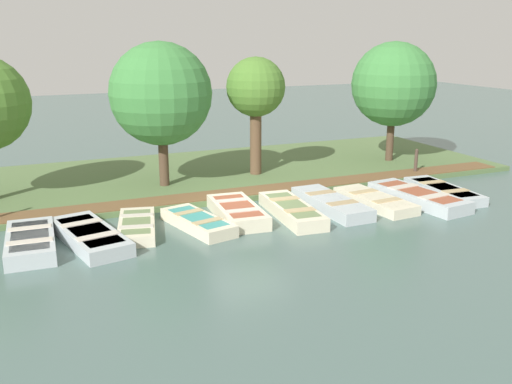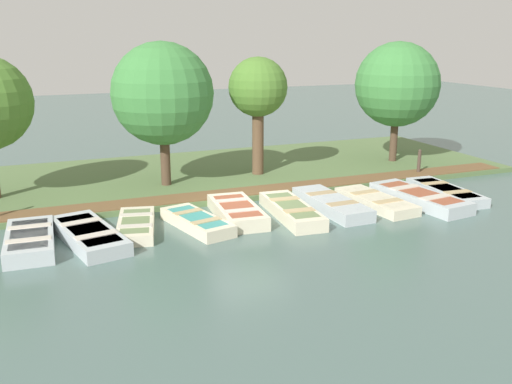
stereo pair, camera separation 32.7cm
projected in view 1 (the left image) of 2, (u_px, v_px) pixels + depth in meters
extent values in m
plane|color=#4C6660|center=(248.00, 212.00, 17.96)|extent=(80.00, 80.00, 0.00)
cube|color=#567042|center=(200.00, 174.00, 22.37)|extent=(8.00, 24.00, 0.18)
cube|color=brown|center=(230.00, 196.00, 19.35)|extent=(1.06, 22.59, 0.21)
cube|color=#B2BCC1|center=(31.00, 242.00, 14.74)|extent=(2.95, 1.29, 0.41)
cube|color=#4C709E|center=(30.00, 235.00, 14.69)|extent=(2.42, 1.01, 0.03)
cube|color=beige|center=(30.00, 241.00, 14.18)|extent=(0.33, 1.10, 0.03)
cube|color=beige|center=(30.00, 228.00, 15.18)|extent=(0.33, 1.10, 0.03)
cube|color=#B2BCC1|center=(90.00, 236.00, 15.23)|extent=(3.54, 1.87, 0.37)
cube|color=teal|center=(89.00, 230.00, 15.19)|extent=(2.89, 1.49, 0.03)
cube|color=beige|center=(98.00, 236.00, 14.68)|extent=(0.56, 1.14, 0.03)
cube|color=beige|center=(81.00, 223.00, 15.68)|extent=(0.56, 1.14, 0.03)
cube|color=beige|center=(137.00, 226.00, 16.11)|extent=(2.88, 1.57, 0.31)
cube|color=#6B7F51|center=(136.00, 222.00, 16.07)|extent=(2.35, 1.25, 0.02)
cube|color=beige|center=(136.00, 227.00, 15.57)|extent=(0.47, 0.96, 0.03)
cube|color=beige|center=(137.00, 215.00, 16.56)|extent=(0.47, 0.96, 0.03)
cube|color=beige|center=(198.00, 222.00, 16.39)|extent=(2.91, 1.59, 0.34)
cube|color=teal|center=(198.00, 217.00, 16.35)|extent=(2.37, 1.27, 0.03)
cube|color=tan|center=(207.00, 221.00, 15.93)|extent=(0.48, 0.93, 0.03)
cube|color=tan|center=(189.00, 212.00, 16.74)|extent=(0.48, 0.93, 0.03)
cube|color=beige|center=(237.00, 212.00, 17.24)|extent=(3.02, 1.42, 0.41)
cube|color=#994C33|center=(237.00, 206.00, 17.19)|extent=(2.47, 1.12, 0.03)
cube|color=beige|center=(243.00, 210.00, 16.67)|extent=(0.38, 1.12, 0.03)
cube|color=beige|center=(232.00, 200.00, 17.69)|extent=(0.38, 1.12, 0.03)
cube|color=beige|center=(292.00, 211.00, 17.40)|extent=(3.39, 1.25, 0.39)
cube|color=#6B7F51|center=(292.00, 205.00, 17.36)|extent=(2.78, 0.99, 0.03)
cube|color=tan|center=(300.00, 210.00, 16.77)|extent=(0.40, 0.94, 0.03)
cube|color=tan|center=(284.00, 199.00, 17.93)|extent=(0.40, 0.94, 0.03)
cube|color=#B2BCC1|center=(331.00, 204.00, 18.14)|extent=(3.42, 1.16, 0.38)
cube|color=#4C709E|center=(331.00, 198.00, 18.10)|extent=(2.80, 0.91, 0.03)
cube|color=tan|center=(342.00, 203.00, 17.52)|extent=(0.37, 0.99, 0.03)
cube|color=tan|center=(321.00, 192.00, 18.65)|extent=(0.37, 0.99, 0.03)
cube|color=beige|center=(375.00, 201.00, 18.57)|extent=(3.18, 1.36, 0.32)
cube|color=beige|center=(375.00, 196.00, 18.53)|extent=(2.61, 1.07, 0.03)
cube|color=tan|center=(387.00, 200.00, 18.02)|extent=(0.40, 1.03, 0.03)
cube|color=tan|center=(364.00, 191.00, 19.02)|extent=(0.40, 1.03, 0.03)
cube|color=#B2BCC1|center=(418.00, 197.00, 18.83)|extent=(3.72, 1.67, 0.40)
cube|color=#994C33|center=(418.00, 192.00, 18.78)|extent=(3.05, 1.32, 0.03)
cube|color=beige|center=(434.00, 196.00, 18.20)|extent=(0.50, 1.16, 0.03)
cube|color=beige|center=(404.00, 186.00, 19.34)|extent=(0.50, 1.16, 0.03)
cube|color=#B2BCC1|center=(443.00, 191.00, 19.69)|extent=(3.31, 1.18, 0.32)
cube|color=beige|center=(444.00, 187.00, 19.65)|extent=(2.72, 0.93, 0.03)
cube|color=tan|center=(456.00, 191.00, 19.08)|extent=(0.37, 0.96, 0.03)
cube|color=tan|center=(433.00, 182.00, 20.20)|extent=(0.37, 0.96, 0.03)
cylinder|color=#47382D|center=(416.00, 164.00, 22.28)|extent=(0.13, 0.13, 1.02)
sphere|color=#47382D|center=(417.00, 150.00, 22.14)|extent=(0.12, 0.12, 0.12)
cylinder|color=#4C3828|center=(164.00, 156.00, 20.13)|extent=(0.34, 0.34, 2.45)
sphere|color=#3D7F3D|center=(161.00, 94.00, 19.55)|extent=(3.54, 3.54, 3.54)
cylinder|color=brown|center=(256.00, 141.00, 21.75)|extent=(0.44, 0.44, 2.90)
sphere|color=#4C7A2D|center=(256.00, 87.00, 21.20)|extent=(2.21, 2.21, 2.21)
cylinder|color=#4C3828|center=(390.00, 136.00, 24.18)|extent=(0.31, 0.31, 2.45)
sphere|color=#3D7F3D|center=(394.00, 84.00, 23.60)|extent=(3.47, 3.47, 3.47)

